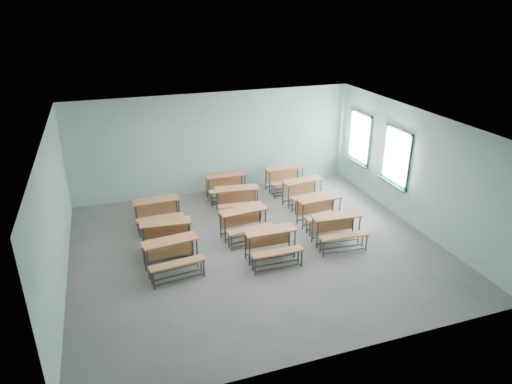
% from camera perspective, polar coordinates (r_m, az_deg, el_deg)
% --- Properties ---
extents(room, '(9.04, 8.04, 3.24)m').
position_cam_1_polar(room, '(10.98, 0.41, 0.38)').
color(room, slate).
rests_on(room, ground).
extents(desk_unit_r0c0, '(1.34, 0.98, 0.78)m').
position_cam_1_polar(desk_unit_r0c0, '(10.61, -10.44, -7.40)').
color(desk_unit_r0c0, '#B26B40').
rests_on(desk_unit_r0c0, ground).
extents(desk_unit_r0c1, '(1.25, 0.84, 0.78)m').
position_cam_1_polar(desk_unit_r0c1, '(10.88, 1.99, -6.17)').
color(desk_unit_r0c1, '#B26B40').
rests_on(desk_unit_r0c1, ground).
extents(desk_unit_r0c2, '(1.30, 0.92, 0.78)m').
position_cam_1_polar(desk_unit_r0c2, '(11.74, 10.20, -4.21)').
color(desk_unit_r0c2, '#B26B40').
rests_on(desk_unit_r0c2, ground).
extents(desk_unit_r1c0, '(1.33, 0.97, 0.78)m').
position_cam_1_polar(desk_unit_r1c0, '(11.46, -11.13, -5.01)').
color(desk_unit_r1c0, '#B26B40').
rests_on(desk_unit_r1c0, ground).
extents(desk_unit_r1c1, '(1.33, 0.97, 0.78)m').
position_cam_1_polar(desk_unit_r1c1, '(11.86, -1.41, -3.52)').
color(desk_unit_r1c1, '#B26B40').
rests_on(desk_unit_r1c1, ground).
extents(desk_unit_r1c2, '(1.29, 0.90, 0.78)m').
position_cam_1_polar(desk_unit_r1c2, '(12.66, 8.10, -1.95)').
color(desk_unit_r1c2, '#B26B40').
rests_on(desk_unit_r1c2, ground).
extents(desk_unit_r2c0, '(1.27, 0.87, 0.78)m').
position_cam_1_polar(desk_unit_r2c0, '(12.72, -12.18, -2.14)').
color(desk_unit_r2c0, '#B26B40').
rests_on(desk_unit_r2c0, ground).
extents(desk_unit_r2c1, '(1.34, 0.98, 0.78)m').
position_cam_1_polar(desk_unit_r2c1, '(13.18, -2.30, -0.67)').
color(desk_unit_r2c1, '#B26B40').
rests_on(desk_unit_r2c1, ground).
extents(desk_unit_r2c2, '(1.35, 0.99, 0.78)m').
position_cam_1_polar(desk_unit_r2c2, '(13.82, 6.05, 0.39)').
color(desk_unit_r2c2, '#B26B40').
rests_on(desk_unit_r2c2, ground).
extents(desk_unit_r3c1, '(1.27, 0.88, 0.78)m').
position_cam_1_polar(desk_unit_r3c1, '(14.20, -3.69, 1.12)').
color(desk_unit_r3c1, '#B26B40').
rests_on(desk_unit_r3c1, ground).
extents(desk_unit_r3c2, '(1.25, 0.85, 0.78)m').
position_cam_1_polar(desk_unit_r3c2, '(14.80, 3.71, 2.06)').
color(desk_unit_r3c2, '#B26B40').
rests_on(desk_unit_r3c2, ground).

